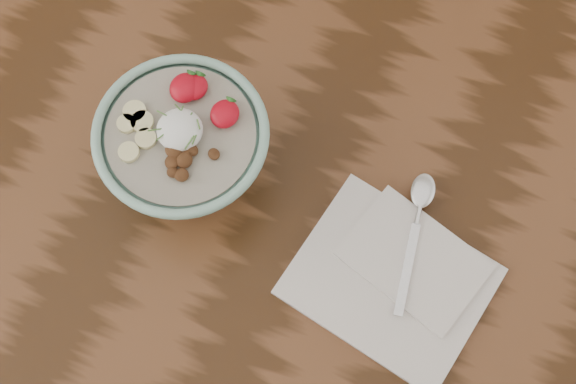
% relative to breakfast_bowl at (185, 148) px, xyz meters
% --- Properties ---
extents(table, '(1.60, 0.90, 0.75)m').
position_rel_breakfast_bowl_xyz_m(table, '(-0.07, 0.06, -0.16)').
color(table, '#371F0D').
rests_on(table, ground).
extents(breakfast_bowl, '(0.21, 0.21, 0.14)m').
position_rel_breakfast_bowl_xyz_m(breakfast_bowl, '(0.00, 0.00, 0.00)').
color(breakfast_bowl, '#8AB9A7').
rests_on(breakfast_bowl, table).
extents(napkin, '(0.26, 0.23, 0.01)m').
position_rel_breakfast_bowl_xyz_m(napkin, '(0.30, -0.03, -0.07)').
color(napkin, silver).
rests_on(napkin, table).
extents(spoon, '(0.05, 0.19, 0.01)m').
position_rel_breakfast_bowl_xyz_m(spoon, '(0.29, 0.06, -0.05)').
color(spoon, silver).
rests_on(spoon, napkin).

